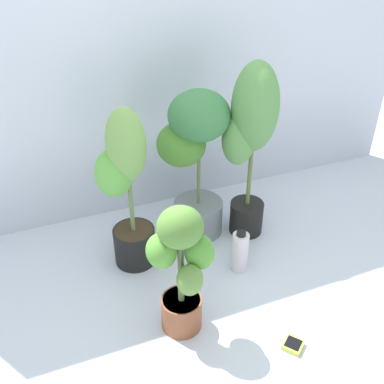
# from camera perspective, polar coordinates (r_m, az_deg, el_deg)

# --- Properties ---
(ground_plane) EXTENTS (8.00, 8.00, 0.00)m
(ground_plane) POSITION_cam_1_polar(r_m,az_deg,el_deg) (2.29, 4.23, -12.00)
(ground_plane) COLOR silver
(ground_plane) RESTS_ON ground
(mylar_back_wall) EXTENTS (3.20, 0.01, 2.00)m
(mylar_back_wall) POSITION_cam_1_polar(r_m,az_deg,el_deg) (2.49, -3.67, 18.67)
(mylar_back_wall) COLOR silver
(mylar_back_wall) RESTS_ON ground
(potted_plant_back_center) EXTENTS (0.44, 0.36, 0.85)m
(potted_plant_back_center) POSITION_cam_1_polar(r_m,az_deg,el_deg) (2.35, 0.29, 4.90)
(potted_plant_back_center) COLOR slate
(potted_plant_back_center) RESTS_ON ground
(potted_plant_front_left) EXTENTS (0.31, 0.26, 0.65)m
(potted_plant_front_left) POSITION_cam_1_polar(r_m,az_deg,el_deg) (1.87, -1.36, -9.54)
(potted_plant_front_left) COLOR brown
(potted_plant_front_left) RESTS_ON ground
(potted_plant_back_left) EXTENTS (0.32, 0.28, 0.87)m
(potted_plant_back_left) POSITION_cam_1_polar(r_m,az_deg,el_deg) (2.18, -8.38, 0.65)
(potted_plant_back_left) COLOR black
(potted_plant_back_left) RESTS_ON ground
(potted_plant_back_right) EXTENTS (0.36, 0.34, 1.00)m
(potted_plant_back_right) POSITION_cam_1_polar(r_m,az_deg,el_deg) (2.32, 7.37, 7.27)
(potted_plant_back_right) COLOR black
(potted_plant_back_right) RESTS_ON ground
(hygrometer_box) EXTENTS (0.11, 0.11, 0.03)m
(hygrometer_box) POSITION_cam_1_polar(r_m,az_deg,el_deg) (2.09, 12.68, -18.40)
(hygrometer_box) COLOR #CBCD47
(hygrometer_box) RESTS_ON ground
(nutrient_bottle) EXTENTS (0.09, 0.09, 0.24)m
(nutrient_bottle) POSITION_cam_1_polar(r_m,az_deg,el_deg) (2.32, 6.10, -7.51)
(nutrient_bottle) COLOR white
(nutrient_bottle) RESTS_ON ground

